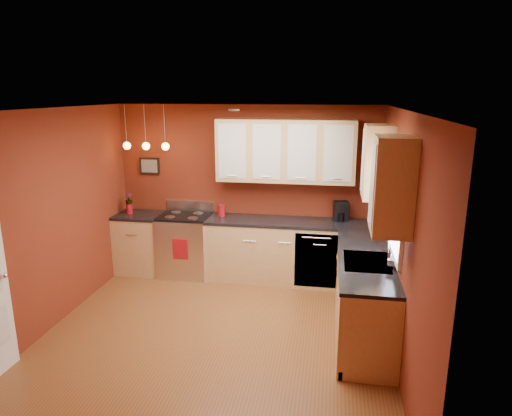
% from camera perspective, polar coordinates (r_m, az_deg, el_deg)
% --- Properties ---
extents(floor, '(4.20, 4.20, 0.00)m').
position_cam_1_polar(floor, '(5.55, -5.22, -15.79)').
color(floor, brown).
rests_on(floor, ground).
extents(ceiling, '(4.00, 4.20, 0.02)m').
position_cam_1_polar(ceiling, '(4.81, -5.94, 12.10)').
color(ceiling, white).
rests_on(ceiling, wall_back).
extents(wall_back, '(4.00, 0.02, 2.60)m').
position_cam_1_polar(wall_back, '(7.01, -1.13, 2.15)').
color(wall_back, maroon).
rests_on(wall_back, floor).
extents(wall_front, '(4.00, 0.02, 2.60)m').
position_cam_1_polar(wall_front, '(3.20, -15.60, -13.86)').
color(wall_front, maroon).
rests_on(wall_front, floor).
extents(wall_left, '(0.02, 4.20, 2.60)m').
position_cam_1_polar(wall_left, '(5.86, -24.81, -1.65)').
color(wall_left, maroon).
rests_on(wall_left, floor).
extents(wall_right, '(0.02, 4.20, 2.60)m').
position_cam_1_polar(wall_right, '(4.92, 17.63, -3.90)').
color(wall_right, maroon).
rests_on(wall_right, floor).
extents(base_cabinets_back_left, '(0.70, 0.60, 0.90)m').
position_cam_1_polar(base_cabinets_back_left, '(7.44, -14.16, -4.36)').
color(base_cabinets_back_left, tan).
rests_on(base_cabinets_back_left, floor).
extents(base_cabinets_back_right, '(2.54, 0.60, 0.90)m').
position_cam_1_polar(base_cabinets_back_right, '(6.86, 4.47, -5.55)').
color(base_cabinets_back_right, tan).
rests_on(base_cabinets_back_right, floor).
extents(base_cabinets_right, '(0.60, 2.10, 0.90)m').
position_cam_1_polar(base_cabinets_right, '(5.61, 13.27, -10.63)').
color(base_cabinets_right, tan).
rests_on(base_cabinets_right, floor).
extents(counter_back_left, '(0.70, 0.62, 0.04)m').
position_cam_1_polar(counter_back_left, '(7.31, -14.38, -0.87)').
color(counter_back_left, black).
rests_on(counter_back_left, base_cabinets_back_left).
extents(counter_back_right, '(2.54, 0.62, 0.04)m').
position_cam_1_polar(counter_back_right, '(6.72, 4.55, -1.78)').
color(counter_back_right, black).
rests_on(counter_back_right, base_cabinets_back_right).
extents(counter_right, '(0.62, 2.10, 0.04)m').
position_cam_1_polar(counter_right, '(5.43, 13.55, -6.13)').
color(counter_right, black).
rests_on(counter_right, base_cabinets_right).
extents(gas_range, '(0.76, 0.64, 1.11)m').
position_cam_1_polar(gas_range, '(7.17, -8.80, -4.52)').
color(gas_range, silver).
rests_on(gas_range, floor).
extents(dishwasher_front, '(0.60, 0.02, 0.80)m').
position_cam_1_polar(dishwasher_front, '(6.57, 7.47, -6.56)').
color(dishwasher_front, silver).
rests_on(dishwasher_front, base_cabinets_back_right).
extents(sink, '(0.50, 0.70, 0.33)m').
position_cam_1_polar(sink, '(5.29, 13.67, -6.74)').
color(sink, '#999A9F').
rests_on(sink, counter_right).
extents(window, '(0.06, 1.02, 1.22)m').
position_cam_1_polar(window, '(5.10, 17.24, 1.31)').
color(window, white).
rests_on(window, wall_right).
extents(upper_cabinets_back, '(2.00, 0.35, 0.90)m').
position_cam_1_polar(upper_cabinets_back, '(6.64, 3.70, 7.13)').
color(upper_cabinets_back, tan).
rests_on(upper_cabinets_back, wall_back).
extents(upper_cabinets_right, '(0.35, 1.95, 0.90)m').
position_cam_1_polar(upper_cabinets_right, '(5.06, 15.74, 4.34)').
color(upper_cabinets_right, tan).
rests_on(upper_cabinets_right, wall_right).
extents(wall_picture, '(0.32, 0.03, 0.26)m').
position_cam_1_polar(wall_picture, '(7.37, -13.15, 5.15)').
color(wall_picture, black).
rests_on(wall_picture, wall_back).
extents(pendant_lights, '(0.71, 0.11, 0.66)m').
position_cam_1_polar(pendant_lights, '(6.98, -13.59, 7.60)').
color(pendant_lights, '#999A9F').
rests_on(pendant_lights, ceiling).
extents(red_canister, '(0.12, 0.12, 0.18)m').
position_cam_1_polar(red_canister, '(6.95, -4.33, -0.29)').
color(red_canister, maroon).
rests_on(red_canister, counter_back_right).
extents(red_vase, '(0.10, 0.10, 0.15)m').
position_cam_1_polar(red_vase, '(7.34, -15.55, -0.09)').
color(red_vase, maroon).
rests_on(red_vase, counter_back_left).
extents(flowers, '(0.14, 0.14, 0.19)m').
position_cam_1_polar(flowers, '(7.31, -15.63, 1.06)').
color(flowers, maroon).
rests_on(flowers, red_vase).
extents(coffee_maker, '(0.23, 0.23, 0.29)m').
position_cam_1_polar(coffee_maker, '(6.80, 10.56, -0.45)').
color(coffee_maker, black).
rests_on(coffee_maker, counter_back_right).
extents(soap_pump, '(0.09, 0.09, 0.17)m').
position_cam_1_polar(soap_pump, '(5.10, 16.54, -6.47)').
color(soap_pump, white).
rests_on(soap_pump, counter_right).
extents(dish_towel, '(0.23, 0.02, 0.31)m').
position_cam_1_polar(dish_towel, '(6.86, -9.45, -5.10)').
color(dish_towel, maroon).
rests_on(dish_towel, gas_range).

